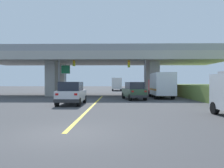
{
  "coord_description": "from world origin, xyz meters",
  "views": [
    {
      "loc": [
        2.01,
        -8.25,
        1.96
      ],
      "look_at": [
        1.47,
        18.58,
        1.78
      ],
      "focal_mm": 34.79,
      "sensor_mm": 36.0,
      "label": 1
    }
  ],
  "objects": [
    {
      "name": "suv_lead",
      "position": [
        -1.95,
        10.87,
        1.01
      ],
      "size": [
        2.06,
        4.4,
        2.02
      ],
      "color": "silver",
      "rests_on": "ground"
    },
    {
      "name": "overpass_bridge",
      "position": [
        0.0,
        24.99,
        5.08
      ],
      "size": [
        35.3,
        10.12,
        7.04
      ],
      "color": "#A8A59E",
      "rests_on": "ground"
    },
    {
      "name": "traffic_signal_farside",
      "position": [
        -5.14,
        21.32,
        3.66
      ],
      "size": [
        2.32,
        0.36,
        5.81
      ],
      "color": "slate",
      "rests_on": "ground"
    },
    {
      "name": "semi_truck_distant",
      "position": [
        2.12,
        44.94,
        1.62
      ],
      "size": [
        2.33,
        7.28,
        3.07
      ],
      "color": "silver",
      "rests_on": "ground"
    },
    {
      "name": "suv_crossing",
      "position": [
        4.02,
        16.7,
        1.01
      ],
      "size": [
        2.66,
        4.82,
        2.02
      ],
      "rotation": [
        0.0,
        0.0,
        0.18
      ],
      "color": "#2D4C33",
      "rests_on": "ground"
    },
    {
      "name": "lane_divider_stripe",
      "position": [
        0.0,
        11.24,
        0.0
      ],
      "size": [
        0.2,
        22.49,
        0.01
      ],
      "primitive_type": "cube",
      "color": "yellow",
      "rests_on": "ground"
    },
    {
      "name": "box_truck",
      "position": [
        7.65,
        19.18,
        1.64
      ],
      "size": [
        2.33,
        6.83,
        3.13
      ],
      "color": "red",
      "rests_on": "ground"
    },
    {
      "name": "traffic_signal_nearside",
      "position": [
        5.09,
        20.79,
        3.54
      ],
      "size": [
        2.42,
        0.36,
        5.65
      ],
      "color": "slate",
      "rests_on": "ground"
    },
    {
      "name": "ground",
      "position": [
        0.0,
        24.99,
        0.0
      ],
      "size": [
        160.0,
        160.0,
        0.0
      ],
      "primitive_type": "plane",
      "color": "#424244"
    },
    {
      "name": "highway_sign",
      "position": [
        -5.27,
        22.72,
        3.32
      ],
      "size": [
        1.3,
        0.17,
        4.62
      ],
      "color": "slate",
      "rests_on": "ground"
    }
  ]
}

